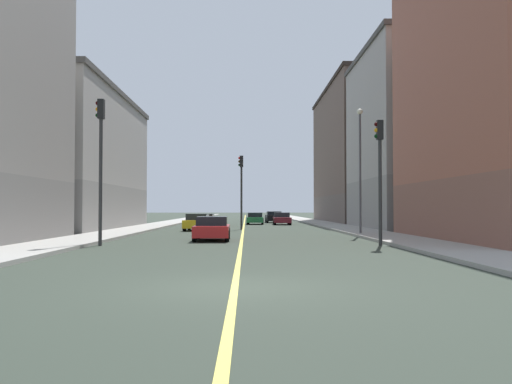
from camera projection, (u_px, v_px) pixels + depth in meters
name	position (u px, v px, depth m)	size (l,w,h in m)	color
ground_plane	(235.00, 288.00, 11.91)	(400.00, 400.00, 0.00)	#2D362C
sidewalk_left	(320.00, 223.00, 61.03)	(3.11, 168.00, 0.15)	#9E9B93
sidewalk_right	(168.00, 223.00, 60.74)	(3.11, 168.00, 0.15)	#9E9B93
lane_center_stripe	(244.00, 224.00, 60.89)	(0.16, 154.00, 0.01)	#E5D14C
building_left_mid	(416.00, 139.00, 45.76)	(9.09, 15.53, 14.88)	gray
building_left_far	(362.00, 155.00, 66.87)	(9.09, 25.24, 16.30)	brown
building_right_midblock	(69.00, 161.00, 45.19)	(9.09, 22.33, 11.21)	gray
traffic_light_left_near	(380.00, 164.00, 25.42)	(0.40, 0.32, 5.79)	#2D2D2D
traffic_light_right_near	(100.00, 152.00, 25.21)	(0.40, 0.32, 6.73)	#2D2D2D
traffic_light_median_far	(241.00, 182.00, 44.17)	(0.40, 0.32, 5.93)	#2D2D2D
street_lamp_left_near	(360.00, 158.00, 34.71)	(0.36, 0.36, 7.86)	#4C4C51
car_orange	(205.00, 220.00, 52.44)	(2.07, 4.26, 1.19)	orange
car_maroon	(282.00, 219.00, 57.30)	(1.81, 4.28, 1.26)	maroon
car_red	(212.00, 229.00, 29.37)	(1.93, 4.10, 1.27)	red
car_yellow	(197.00, 222.00, 42.21)	(1.97, 4.01, 1.30)	gold
car_green	(255.00, 218.00, 58.81)	(1.90, 4.63, 1.25)	#1E6B38
car_black	(274.00, 217.00, 65.23)	(2.05, 4.14, 1.33)	black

